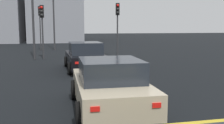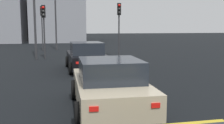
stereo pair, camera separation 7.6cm
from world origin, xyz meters
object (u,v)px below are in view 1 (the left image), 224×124
traffic_light_near_right (118,19)px  traffic_light_far_left (42,20)px  car_beige_second (110,85)px  car_black_lead (85,57)px  traffic_light_near_left (40,19)px

traffic_light_near_right → traffic_light_far_left: 5.59m
traffic_light_far_left → car_beige_second: bearing=13.0°
traffic_light_far_left → car_black_lead: bearing=26.8°
traffic_light_near_left → traffic_light_near_right: size_ratio=1.04×
car_black_lead → traffic_light_near_left: 12.69m
car_beige_second → traffic_light_near_left: size_ratio=0.95×
traffic_light_near_left → traffic_light_far_left: traffic_light_near_left is taller
car_black_lead → traffic_light_far_left: size_ratio=1.12×
car_black_lead → traffic_light_near_right: traffic_light_near_right is taller
car_beige_second → traffic_light_near_right: bearing=-13.4°
car_black_lead → traffic_light_far_left: bearing=23.1°
car_beige_second → traffic_light_near_left: bearing=9.9°
traffic_light_far_left → traffic_light_near_left: bearing=-173.6°
traffic_light_near_right → car_black_lead: bearing=-24.8°
traffic_light_far_left → traffic_light_near_right: bearing=89.5°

